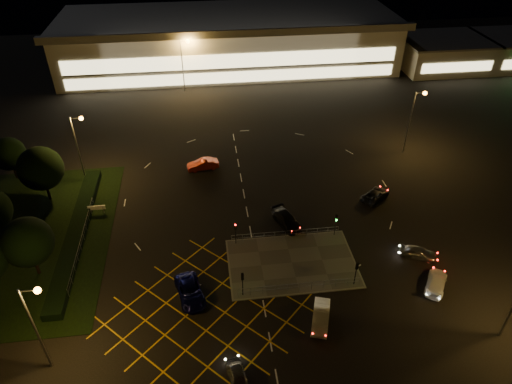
{
  "coord_description": "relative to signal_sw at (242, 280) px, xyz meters",
  "views": [
    {
      "loc": [
        -6.71,
        -38.27,
        36.86
      ],
      "look_at": [
        -0.64,
        9.46,
        2.0
      ],
      "focal_mm": 32.0,
      "sensor_mm": 36.0,
      "label": 1
    }
  ],
  "objects": [
    {
      "name": "grass_verge",
      "position": [
        -24.0,
        11.99,
        -2.33
      ],
      "size": [
        18.0,
        30.0,
        0.08
      ],
      "primitive_type": "cube",
      "color": "black",
      "rests_on": "ground"
    },
    {
      "name": "supermarket",
      "position": [
        4.0,
        67.95,
        2.95
      ],
      "size": [
        72.0,
        26.5,
        10.5
      ],
      "color": "beige",
      "rests_on": "ground"
    },
    {
      "name": "car_left_blue",
      "position": [
        -5.44,
        0.55,
        -1.62
      ],
      "size": [
        3.61,
        5.79,
        1.49
      ],
      "primitive_type": "imported",
      "rotation": [
        0.0,
        0.0,
        0.22
      ],
      "color": "#0B0D45",
      "rests_on": "ground"
    },
    {
      "name": "car_near_silver",
      "position": [
        -1.4,
        -9.75,
        -1.71
      ],
      "size": [
        2.24,
        4.09,
        1.32
      ],
      "primitive_type": "imported",
      "rotation": [
        0.0,
        0.0,
        0.18
      ],
      "color": "#9EA0A5",
      "rests_on": "ground"
    },
    {
      "name": "signal_se",
      "position": [
        12.0,
        0.0,
        0.0
      ],
      "size": [
        0.28,
        0.3,
        3.15
      ],
      "rotation": [
        0.0,
        0.0,
        3.14
      ],
      "color": "black",
      "rests_on": "pedestrian_island"
    },
    {
      "name": "signal_ne",
      "position": [
        12.0,
        7.99,
        0.0
      ],
      "size": [
        0.28,
        0.3,
        3.15
      ],
      "color": "black",
      "rests_on": "pedestrian_island"
    },
    {
      "name": "tree_e",
      "position": [
        -22.0,
        5.99,
        2.28
      ],
      "size": [
        5.4,
        5.4,
        7.35
      ],
      "color": "black",
      "rests_on": "ground"
    },
    {
      "name": "car_circ_red",
      "position": [
        -3.34,
        25.03,
        -1.61
      ],
      "size": [
        4.8,
        2.27,
        1.52
      ],
      "primitive_type": "imported",
      "rotation": [
        0.0,
        0.0,
        4.86
      ],
      "color": "#A0240B",
      "rests_on": "ground"
    },
    {
      "name": "pedestrian_island",
      "position": [
        6.0,
        3.99,
        -2.31
      ],
      "size": [
        14.0,
        9.0,
        0.12
      ],
      "primitive_type": "cube",
      "color": "#4C4944",
      "rests_on": "ground"
    },
    {
      "name": "streetlight_ne",
      "position": [
        28.44,
        25.99,
        4.2
      ],
      "size": [
        1.78,
        0.56,
        10.03
      ],
      "color": "slate",
      "rests_on": "ground"
    },
    {
      "name": "streetlight_far_right",
      "position": [
        34.44,
        55.99,
        4.2
      ],
      "size": [
        1.78,
        0.56,
        10.03
      ],
      "color": "slate",
      "rests_on": "ground"
    },
    {
      "name": "ground",
      "position": [
        4.0,
        5.99,
        -2.37
      ],
      "size": [
        180.0,
        180.0,
        0.0
      ],
      "primitive_type": "plane",
      "color": "black",
      "rests_on": "ground"
    },
    {
      "name": "hedge",
      "position": [
        -19.0,
        11.99,
        -1.87
      ],
      "size": [
        2.0,
        26.0,
        1.0
      ],
      "primitive_type": "cube",
      "color": "black",
      "rests_on": "ground"
    },
    {
      "name": "car_far_dkgrey",
      "position": [
        6.65,
        10.88,
        -1.63
      ],
      "size": [
        3.74,
        5.45,
        1.46
      ],
      "primitive_type": "imported",
      "rotation": [
        0.0,
        0.0,
        0.37
      ],
      "color": "black",
      "rests_on": "ground"
    },
    {
      "name": "tree_c",
      "position": [
        -24.0,
        19.99,
        2.59
      ],
      "size": [
        5.76,
        5.76,
        7.84
      ],
      "color": "black",
      "rests_on": "ground"
    },
    {
      "name": "retail_unit_a",
      "position": [
        50.0,
        59.97,
        0.85
      ],
      "size": [
        18.8,
        14.8,
        6.35
      ],
      "color": "beige",
      "rests_on": "ground"
    },
    {
      "name": "car_queue_white",
      "position": [
        7.26,
        -4.3,
        -1.63
      ],
      "size": [
        2.86,
        4.72,
        1.47
      ],
      "primitive_type": "imported",
      "rotation": [
        0.0,
        0.0,
        5.97
      ],
      "color": "silver",
      "rests_on": "ground"
    },
    {
      "name": "signal_sw",
      "position": [
        0.0,
        0.0,
        0.0
      ],
      "size": [
        0.28,
        0.3,
        3.15
      ],
      "rotation": [
        0.0,
        0.0,
        3.14
      ],
      "color": "black",
      "rests_on": "pedestrian_island"
    },
    {
      "name": "car_approach_white",
      "position": [
        20.54,
        -1.39,
        -1.7
      ],
      "size": [
        4.12,
        4.89,
        1.34
      ],
      "primitive_type": "imported",
      "rotation": [
        0.0,
        0.0,
        2.56
      ],
      "color": "silver",
      "rests_on": "ground"
    },
    {
      "name": "car_right_silver",
      "position": [
        20.51,
        3.2,
        -1.68
      ],
      "size": [
        4.34,
        3.16,
        1.37
      ],
      "primitive_type": "imported",
      "rotation": [
        0.0,
        0.0,
        1.14
      ],
      "color": "#A2A5A9",
      "rests_on": "ground"
    },
    {
      "name": "tree_d",
      "position": [
        -30.0,
        25.99,
        1.65
      ],
      "size": [
        4.68,
        4.68,
        6.37
      ],
      "color": "black",
      "rests_on": "ground"
    },
    {
      "name": "car_east_grey",
      "position": [
        19.41,
        14.63,
        -1.73
      ],
      "size": [
        4.94,
        4.48,
        1.28
      ],
      "primitive_type": "imported",
      "rotation": [
        0.0,
        0.0,
        2.22
      ],
      "color": "black",
      "rests_on": "ground"
    },
    {
      "name": "streetlight_sw",
      "position": [
        -17.56,
        -6.01,
        4.2
      ],
      "size": [
        1.78,
        0.56,
        10.03
      ],
      "color": "slate",
      "rests_on": "ground"
    },
    {
      "name": "streetlight_far_left",
      "position": [
        -5.56,
        53.99,
        4.2
      ],
      "size": [
        1.78,
        0.56,
        10.03
      ],
      "color": "slate",
      "rests_on": "ground"
    },
    {
      "name": "signal_nw",
      "position": [
        0.0,
        7.99,
        0.0
      ],
      "size": [
        0.28,
        0.3,
        3.15
      ],
      "color": "black",
      "rests_on": "pedestrian_island"
    },
    {
      "name": "streetlight_nw",
      "position": [
        -19.56,
        23.99,
        4.2
      ],
      "size": [
        1.78,
        0.56,
        10.03
      ],
      "color": "slate",
      "rests_on": "ground"
    },
    {
      "name": "retail_unit_b",
      "position": [
        66.0,
        59.95,
        0.85
      ],
      "size": [
        14.8,
        14.8,
        6.35
      ],
      "color": "beige",
      "rests_on": "ground"
    }
  ]
}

